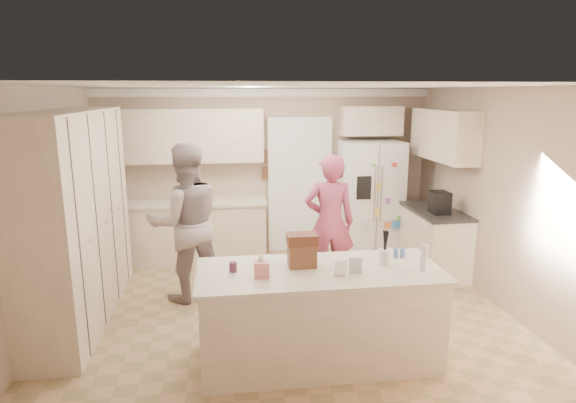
{
  "coord_description": "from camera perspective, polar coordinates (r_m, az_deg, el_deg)",
  "views": [
    {
      "loc": [
        -0.66,
        -5.25,
        2.53
      ],
      "look_at": [
        0.1,
        0.35,
        1.25
      ],
      "focal_mm": 30.0,
      "sensor_mm": 36.0,
      "label": 1
    }
  ],
  "objects": [
    {
      "name": "floor",
      "position": [
        5.87,
        -0.52,
        -12.88
      ],
      "size": [
        5.2,
        4.6,
        0.02
      ],
      "primitive_type": "cube",
      "color": "tan",
      "rests_on": "ground"
    },
    {
      "name": "ceiling",
      "position": [
        5.29,
        -0.58,
        13.63
      ],
      "size": [
        5.2,
        4.6,
        0.02
      ],
      "primitive_type": "cube",
      "color": "white",
      "rests_on": "wall_back"
    },
    {
      "name": "wall_back",
      "position": [
        7.69,
        -2.71,
        3.55
      ],
      "size": [
        5.2,
        0.02,
        2.6
      ],
      "primitive_type": "cube",
      "color": "tan",
      "rests_on": "ground"
    },
    {
      "name": "wall_front",
      "position": [
        3.25,
        4.62,
        -9.53
      ],
      "size": [
        5.2,
        0.02,
        2.6
      ],
      "primitive_type": "cube",
      "color": "tan",
      "rests_on": "ground"
    },
    {
      "name": "wall_left",
      "position": [
        5.73,
        -27.41,
        -1.09
      ],
      "size": [
        0.02,
        4.6,
        2.6
      ],
      "primitive_type": "cube",
      "color": "tan",
      "rests_on": "ground"
    },
    {
      "name": "wall_right",
      "position": [
        6.31,
        23.7,
        0.42
      ],
      "size": [
        0.02,
        4.6,
        2.6
      ],
      "primitive_type": "cube",
      "color": "tan",
      "rests_on": "ground"
    },
    {
      "name": "crown_back",
      "position": [
        7.54,
        -2.78,
        12.76
      ],
      "size": [
        5.2,
        0.08,
        0.12
      ],
      "primitive_type": "cube",
      "color": "white",
      "rests_on": "wall_back"
    },
    {
      "name": "pantry_bank",
      "position": [
        5.85,
        -23.78,
        -1.74
      ],
      "size": [
        0.6,
        2.6,
        2.35
      ],
      "primitive_type": "cube",
      "color": "#F4DEC3",
      "rests_on": "floor"
    },
    {
      "name": "back_base_cab",
      "position": [
        7.56,
        -11.16,
        -3.52
      ],
      "size": [
        2.2,
        0.6,
        0.88
      ],
      "primitive_type": "cube",
      "color": "#F4DEC3",
      "rests_on": "floor"
    },
    {
      "name": "back_countertop",
      "position": [
        7.44,
        -11.32,
        -0.14
      ],
      "size": [
        2.24,
        0.63,
        0.04
      ],
      "primitive_type": "cube",
      "color": "silver",
      "rests_on": "back_base_cab"
    },
    {
      "name": "back_upper_cab",
      "position": [
        7.42,
        -11.59,
        7.64
      ],
      "size": [
        2.2,
        0.35,
        0.8
      ],
      "primitive_type": "cube",
      "color": "#F4DEC3",
      "rests_on": "wall_back"
    },
    {
      "name": "doorway_opening",
      "position": [
        7.77,
        1.38,
        1.79
      ],
      "size": [
        0.9,
        0.06,
        2.1
      ],
      "primitive_type": "cube",
      "color": "black",
      "rests_on": "floor"
    },
    {
      "name": "doorway_casing",
      "position": [
        7.73,
        1.42,
        1.74
      ],
      "size": [
        1.02,
        0.03,
        2.22
      ],
      "primitive_type": "cube",
      "color": "white",
      "rests_on": "floor"
    },
    {
      "name": "wall_frame_upper",
      "position": [
        7.61,
        -2.55,
        5.37
      ],
      "size": [
        0.15,
        0.02,
        0.2
      ],
      "primitive_type": "cube",
      "color": "brown",
      "rests_on": "wall_back"
    },
    {
      "name": "wall_frame_lower",
      "position": [
        7.65,
        -2.53,
        3.36
      ],
      "size": [
        0.15,
        0.02,
        0.2
      ],
      "primitive_type": "cube",
      "color": "brown",
      "rests_on": "wall_back"
    },
    {
      "name": "refrigerator",
      "position": [
        7.69,
        9.71,
        0.36
      ],
      "size": [
        0.93,
        0.74,
        1.8
      ],
      "primitive_type": "cube",
      "rotation": [
        0.0,
        0.0,
        0.05
      ],
      "color": "white",
      "rests_on": "floor"
    },
    {
      "name": "fridge_seam",
      "position": [
        7.36,
        10.53,
        -0.23
      ],
      "size": [
        0.02,
        0.02,
        1.78
      ],
      "primitive_type": "cube",
      "color": "gray",
      "rests_on": "refrigerator"
    },
    {
      "name": "fridge_dispenser",
      "position": [
        7.24,
        8.98,
        1.62
      ],
      "size": [
        0.22,
        0.03,
        0.35
      ],
      "primitive_type": "cube",
      "color": "black",
      "rests_on": "refrigerator"
    },
    {
      "name": "fridge_handle_l",
      "position": [
        7.3,
        10.24,
        0.87
      ],
      "size": [
        0.02,
        0.02,
        0.85
      ],
      "primitive_type": "cylinder",
      "color": "silver",
      "rests_on": "refrigerator"
    },
    {
      "name": "fridge_handle_r",
      "position": [
        7.33,
        10.98,
        0.89
      ],
      "size": [
        0.02,
        0.02,
        0.85
      ],
      "primitive_type": "cylinder",
      "color": "silver",
      "rests_on": "refrigerator"
    },
    {
      "name": "over_fridge_cab",
      "position": [
        7.74,
        9.78,
        9.41
      ],
      "size": [
        0.95,
        0.35,
        0.45
      ],
      "primitive_type": "cube",
      "color": "#F4DEC3",
      "rests_on": "wall_back"
    },
    {
      "name": "right_base_cab",
      "position": [
        7.22,
        16.9,
        -4.62
      ],
      "size": [
        0.6,
        1.2,
        0.88
      ],
      "primitive_type": "cube",
      "color": "#F4DEC3",
      "rests_on": "floor"
    },
    {
      "name": "right_countertop",
      "position": [
        7.1,
        17.06,
        -1.07
      ],
      "size": [
        0.63,
        1.24,
        0.04
      ],
      "primitive_type": "cube",
      "color": "#2D2B28",
      "rests_on": "right_base_cab"
    },
    {
      "name": "right_upper_cab",
      "position": [
        7.17,
        17.94,
        7.52
      ],
      "size": [
        0.35,
        1.5,
        0.7
      ],
      "primitive_type": "cube",
      "color": "#F4DEC3",
      "rests_on": "wall_right"
    },
    {
      "name": "coffee_maker",
      "position": [
        6.87,
        17.54,
        -0.1
      ],
      "size": [
        0.22,
        0.28,
        0.3
      ],
      "primitive_type": "cube",
      "color": "black",
      "rests_on": "right_countertop"
    },
    {
      "name": "island_base",
      "position": [
        4.73,
        3.67,
        -13.53
      ],
      "size": [
        2.2,
        0.9,
        0.88
      ],
      "primitive_type": "cube",
      "color": "#F4DEC3",
      "rests_on": "floor"
    },
    {
      "name": "island_top",
      "position": [
        4.54,
        3.75,
        -8.32
      ],
      "size": [
        2.28,
        0.96,
        0.05
      ],
      "primitive_type": "cube",
      "color": "silver",
      "rests_on": "island_base"
    },
    {
      "name": "utensil_crock",
      "position": [
        4.72,
        11.46,
        -6.44
      ],
      "size": [
        0.13,
        0.13,
        0.15
      ],
      "primitive_type": "cylinder",
      "color": "white",
      "rests_on": "island_top"
    },
    {
      "name": "tissue_box",
      "position": [
        4.34,
        -3.17,
        -7.98
      ],
      "size": [
        0.13,
        0.13,
        0.14
      ],
      "primitive_type": "cube",
      "color": "pink",
      "rests_on": "island_top"
    },
    {
      "name": "tissue_plume",
      "position": [
        4.3,
        -3.18,
        -6.61
      ],
      "size": [
        0.08,
        0.08,
        0.08
      ],
      "primitive_type": "cone",
      "color": "white",
      "rests_on": "tissue_box"
    },
    {
      "name": "dollhouse_body",
      "position": [
        4.56,
        1.67,
        -6.39
      ],
      "size": [
        0.26,
        0.18,
        0.22
      ],
      "primitive_type": "cube",
      "color": "brown",
      "rests_on": "island_top"
    },
    {
      "name": "dollhouse_roof",
      "position": [
        4.51,
        1.68,
        -4.47
      ],
      "size": [
        0.28,
        0.2,
        0.1
      ],
      "primitive_type": "cube",
      "color": "#592D1E",
      "rests_on": "dollhouse_body"
    },
    {
      "name": "jam_jar",
      "position": [
        4.48,
        -6.54,
        -7.72
      ],
      "size": [
        0.07,
        0.07,
        0.09
      ],
      "primitive_type": "cylinder",
      "color": "#59263F",
      "rests_on": "island_top"
    },
    {
      "name": "greeting_card_a",
      "position": [
        4.35,
        6.25,
        -7.84
      ],
      "size": [
        0.12,
        0.06,
        0.16
      ],
      "primitive_type": "cube",
      "rotation": [
        0.15,
        0.0,
        0.2
      ],
      "color": "white",
      "rests_on": "island_top"
    },
    {
      "name": "greeting_card_b",
      "position": [
        4.43,
        7.99,
        -7.5
      ],
      "size": [
        0.12,
        0.05,
        0.16
      ],
      "primitive_type": "cube",
      "rotation": [
        0.15,
        0.0,
        -0.1
      ],
      "color": "silver",
      "rests_on": "island_top"
    },
    {
      "name": "water_bottle",
      "position": [
        4.63,
        15.82,
        -6.44
      ],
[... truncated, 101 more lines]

